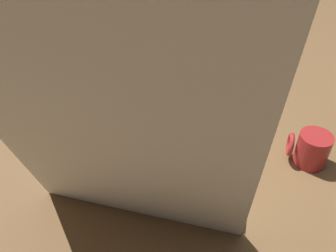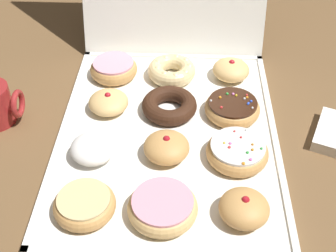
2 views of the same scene
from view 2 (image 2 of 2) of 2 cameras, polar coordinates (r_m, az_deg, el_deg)
The scene contains 14 objects.
ground_plane at distance 0.93m, azimuth -0.01°, elevation -1.41°, with size 3.00×3.00×0.00m, color brown.
donut_box at distance 0.92m, azimuth -0.01°, elevation -1.17°, with size 0.44×0.58×0.01m.
glazed_ring_donut_0 at distance 0.79m, azimuth -10.47°, elevation -9.69°, with size 0.11×0.11×0.04m.
pink_frosted_donut_1 at distance 0.77m, azimuth -0.69°, elevation -10.16°, with size 0.12×0.12×0.04m.
jelly_filled_donut_2 at distance 0.77m, azimuth 9.56°, elevation -10.18°, with size 0.09×0.09×0.05m.
powdered_filled_donut_3 at distance 0.87m, azimuth -9.44°, elevation -2.79°, with size 0.09×0.09×0.04m.
jelly_filled_donut_4 at distance 0.86m, azimuth -0.28°, elevation -2.68°, with size 0.09×0.09×0.05m.
sprinkle_donut_5 at distance 0.87m, azimuth 8.73°, elevation -3.20°, with size 0.12×0.12×0.04m.
jelly_filled_donut_6 at distance 0.97m, azimuth -7.51°, elevation 2.99°, with size 0.09×0.09×0.04m.
chocolate_cake_ring_donut_7 at distance 0.96m, azimuth 0.45°, elevation 2.61°, with size 0.12×0.12×0.03m.
sprinkle_donut_8 at distance 0.96m, azimuth 8.11°, elevation 2.29°, with size 0.12×0.12×0.04m.
pink_frosted_donut_9 at distance 1.07m, azimuth -6.85°, elevation 7.21°, with size 0.11×0.11×0.04m.
cruller_donut_10 at distance 1.06m, azimuth 0.64°, elevation 7.05°, with size 0.11×0.11×0.04m.
jelly_filled_donut_11 at distance 1.07m, azimuth 7.95°, elevation 7.03°, with size 0.09×0.09×0.05m.
Camera 2 is at (0.03, -0.67, 0.64)m, focal length 48.36 mm.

